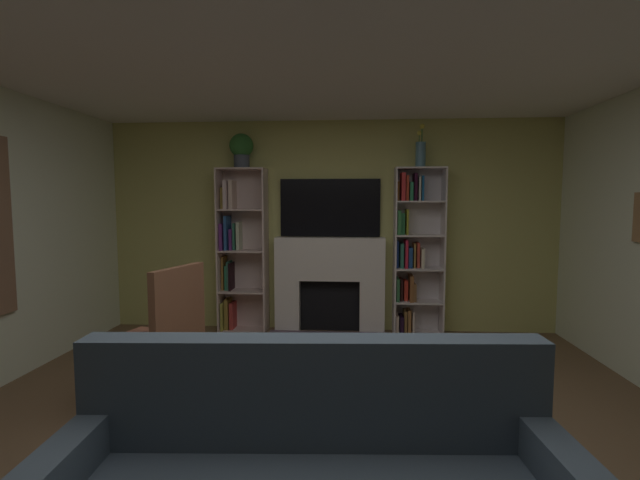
% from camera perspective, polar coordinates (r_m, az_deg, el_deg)
% --- Properties ---
extents(ground_plane, '(6.83, 6.83, 0.00)m').
position_cam_1_polar(ground_plane, '(2.93, -1.81, -27.05)').
color(ground_plane, brown).
extents(wall_back_accent, '(5.47, 0.06, 2.51)m').
position_cam_1_polar(wall_back_accent, '(5.36, 1.34, 1.78)').
color(wall_back_accent, tan).
rests_on(wall_back_accent, ground_plane).
extents(ceiling, '(5.47, 5.81, 0.06)m').
position_cam_1_polar(ceiling, '(2.68, -1.97, 26.74)').
color(ceiling, white).
rests_on(ceiling, wall_back_accent).
extents(fireplace, '(1.40, 0.51, 1.13)m').
position_cam_1_polar(fireplace, '(5.30, 1.26, -5.46)').
color(fireplace, white).
rests_on(fireplace, ground_plane).
extents(tv, '(1.19, 0.06, 0.68)m').
position_cam_1_polar(tv, '(5.29, 1.32, 4.17)').
color(tv, black).
rests_on(tv, fireplace).
extents(bookshelf_left, '(0.57, 0.31, 1.94)m').
position_cam_1_polar(bookshelf_left, '(5.41, -10.47, -1.41)').
color(bookshelf_left, beige).
rests_on(bookshelf_left, ground_plane).
extents(bookshelf_right, '(0.57, 0.29, 1.94)m').
position_cam_1_polar(bookshelf_right, '(5.29, 11.88, -1.55)').
color(bookshelf_right, silver).
rests_on(bookshelf_right, ground_plane).
extents(potted_plant, '(0.28, 0.28, 0.40)m').
position_cam_1_polar(potted_plant, '(5.36, -10.08, 11.51)').
color(potted_plant, '#444C5A').
rests_on(potted_plant, bookshelf_left).
extents(vase_with_flowers, '(0.11, 0.11, 0.49)m').
position_cam_1_polar(vase_with_flowers, '(5.25, 12.83, 11.00)').
color(vase_with_flowers, teal).
rests_on(vase_with_flowers, bookshelf_right).
extents(armchair, '(0.77, 0.72, 1.08)m').
position_cam_1_polar(armchair, '(3.65, -20.16, -11.69)').
color(armchair, brown).
rests_on(armchair, ground_plane).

